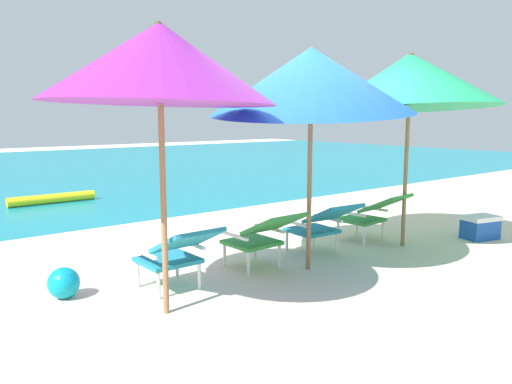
# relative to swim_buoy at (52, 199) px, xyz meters

# --- Properties ---
(ground_plane) EXTENTS (40.00, 40.00, 0.00)m
(ground_plane) POSITION_rel_swim_buoy_xyz_m (0.94, -1.66, -0.10)
(ground_plane) COLOR beige
(ocean_band) EXTENTS (40.00, 18.00, 0.01)m
(ocean_band) POSITION_rel_swim_buoy_xyz_m (0.94, 6.42, -0.09)
(ocean_band) COLOR teal
(ocean_band) RESTS_ON ground_plane
(swim_buoy) EXTENTS (1.60, 0.18, 0.18)m
(swim_buoy) POSITION_rel_swim_buoy_xyz_m (0.00, 0.00, 0.00)
(swim_buoy) COLOR yellow
(swim_buoy) RESTS_ON ocean_band
(lounge_chair_far_left) EXTENTS (0.56, 0.88, 0.68)m
(lounge_chair_far_left) POSITION_rel_swim_buoy_xyz_m (-0.53, -5.76, 0.31)
(lounge_chair_far_left) COLOR teal
(lounge_chair_far_left) RESTS_ON ground_plane
(lounge_chair_near_left) EXTENTS (0.56, 0.89, 0.68)m
(lounge_chair_near_left) POSITION_rel_swim_buoy_xyz_m (0.53, -5.73, 0.31)
(lounge_chair_near_left) COLOR #338E3D
(lounge_chair_near_left) RESTS_ON ground_plane
(lounge_chair_near_right) EXTENTS (0.60, 0.91, 0.68)m
(lounge_chair_near_right) POSITION_rel_swim_buoy_xyz_m (1.44, -5.72, 0.31)
(lounge_chair_near_right) COLOR teal
(lounge_chair_near_right) RESTS_ON ground_plane
(lounge_chair_far_right) EXTENTS (0.62, 0.92, 0.68)m
(lounge_chair_far_right) POSITION_rel_swim_buoy_xyz_m (2.44, -5.67, 0.31)
(lounge_chair_far_right) COLOR #338E3D
(lounge_chair_far_right) RESTS_ON ground_plane
(beach_umbrella_left) EXTENTS (2.00, 1.99, 2.41)m
(beach_umbrella_left) POSITION_rel_swim_buoy_xyz_m (-0.85, -6.14, 1.97)
(beach_umbrella_left) COLOR olive
(beach_umbrella_left) RESTS_ON ground_plane
(beach_umbrella_center) EXTENTS (3.04, 3.03, 2.45)m
(beach_umbrella_center) POSITION_rel_swim_buoy_xyz_m (0.96, -6.00, 1.92)
(beach_umbrella_center) COLOR olive
(beach_umbrella_center) RESTS_ON ground_plane
(beach_umbrella_right) EXTENTS (2.44, 2.47, 2.48)m
(beach_umbrella_right) POSITION_rel_swim_buoy_xyz_m (2.60, -6.05, 1.98)
(beach_umbrella_right) COLOR olive
(beach_umbrella_right) RESTS_ON ground_plane
(beach_ball) EXTENTS (0.29, 0.29, 0.29)m
(beach_ball) POSITION_rel_swim_buoy_xyz_m (-1.42, -5.24, 0.05)
(beach_ball) COLOR #0A93AD
(beach_ball) RESTS_ON ground_plane
(cooler_box) EXTENTS (0.54, 0.43, 0.32)m
(cooler_box) POSITION_rel_swim_buoy_xyz_m (3.76, -6.47, 0.06)
(cooler_box) COLOR #194CA5
(cooler_box) RESTS_ON ground_plane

